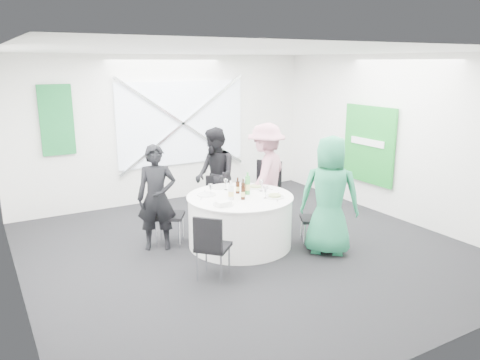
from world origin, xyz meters
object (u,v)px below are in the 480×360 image
person_woman_pink (266,175)px  clear_water_bottle (231,192)px  chair_front_left (211,243)px  chair_back_right (267,186)px  green_water_bottle (248,185)px  chair_front_right (319,214)px  chair_back (218,196)px  banquet_table (240,220)px  chair_back_left (163,210)px  person_woman_green (330,196)px  person_man_back_left (157,198)px  person_man_back (215,176)px

person_woman_pink → clear_water_bottle: 1.23m
chair_front_left → clear_water_bottle: clear_water_bottle is taller
chair_back_right → clear_water_bottle: (-1.17, -0.85, 0.26)m
chair_back_right → chair_front_left: chair_back_right is taller
chair_front_left → green_water_bottle: size_ratio=2.57×
chair_back_right → clear_water_bottle: 1.46m
chair_front_right → green_water_bottle: (-0.87, 0.60, 0.42)m
chair_back → person_woman_pink: person_woman_pink is taller
chair_back_right → person_woman_pink: bearing=-74.6°
chair_front_right → banquet_table: bearing=-90.0°
chair_back_left → chair_back_right: (1.92, 0.15, 0.07)m
chair_back → chair_front_right: 1.79m
person_woman_pink → chair_back: bearing=-67.8°
chair_back_left → person_woman_pink: bearing=-59.1°
chair_back → person_woman_green: bearing=-58.4°
person_man_back_left → person_woman_pink: 1.92m
person_man_back_left → chair_front_left: bearing=-57.4°
chair_front_right → person_man_back_left: (-2.11, 1.07, 0.29)m
person_man_back_left → person_man_back: size_ratio=0.95×
banquet_table → chair_back_left: 1.15m
clear_water_bottle → banquet_table: bearing=25.5°
person_man_back_left → person_man_back: person_man_back is taller
banquet_table → person_man_back_left: (-1.10, 0.49, 0.39)m
chair_back_left → clear_water_bottle: bearing=-100.7°
chair_back_left → chair_back_right: bearing=-53.6°
chair_back_right → person_woman_green: (-0.02, -1.63, 0.24)m
person_man_back → chair_back: bearing=7.2°
banquet_table → chair_front_right: size_ratio=1.91×
person_woman_green → green_water_bottle: 1.20m
chair_back_left → person_man_back: size_ratio=0.57×
person_woman_pink → green_water_bottle: 0.87m
chair_back → chair_back_right: (0.80, -0.25, 0.13)m
banquet_table → person_man_back: size_ratio=0.97×
green_water_bottle → person_woman_green: bearing=-48.6°
person_man_back_left → person_woman_pink: (1.92, 0.07, 0.09)m
clear_water_bottle → person_woman_pink: bearing=32.9°
person_man_back_left → green_water_bottle: 1.33m
chair_back_right → person_woman_green: person_woman_green is taller
chair_front_right → person_woman_green: bearing=15.2°
chair_back_right → green_water_bottle: size_ratio=3.09×
person_man_back → person_woman_green: (0.77, -1.99, 0.04)m
chair_back → person_woman_green: (0.78, -1.88, 0.37)m
chair_front_left → person_man_back: bearing=-71.6°
chair_back → person_man_back_left: bearing=-148.8°
chair_front_left → person_man_back_left: (-0.19, 1.33, 0.27)m
chair_front_left → person_woman_pink: bearing=-93.7°
chair_back → chair_front_right: chair_back is taller
chair_back → chair_back_right: size_ratio=0.80×
banquet_table → person_woman_pink: size_ratio=0.91×
chair_back_left → green_water_bottle: (1.11, -0.58, 0.36)m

